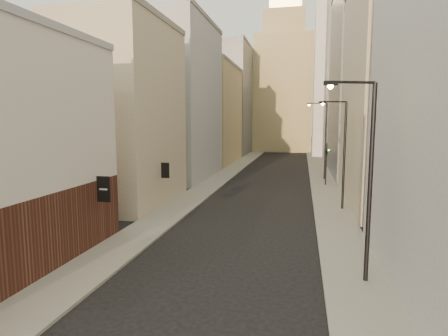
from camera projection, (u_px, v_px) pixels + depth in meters
sidewalk_left at (237, 166)px, 61.71m from camera, size 3.00×140.00×0.15m
sidewalk_right at (318, 168)px, 59.07m from camera, size 3.00×140.00×0.15m
left_bldg_beige at (123, 116)px, 33.67m from camera, size 8.00×12.00×16.00m
left_bldg_grey at (179, 102)px, 48.96m from camera, size 8.00×16.00×20.00m
left_bldg_tan at (212, 115)px, 66.63m from camera, size 8.00×18.00×17.00m
left_bldg_wingrid at (232, 101)px, 85.61m from camera, size 8.00×20.00×24.00m
right_bldg_beige at (399, 92)px, 32.43m from camera, size 8.00×16.00×20.00m
right_bldg_wingrid at (364, 81)px, 51.48m from camera, size 8.00×20.00×26.00m
highrise at (376, 31)px, 75.87m from camera, size 21.00×23.00×51.20m
clock_tower at (284, 81)px, 94.33m from camera, size 14.00×14.00×44.90m
white_tower at (334, 68)px, 78.38m from camera, size 8.00×8.00×41.50m
streetlamp_near at (366, 171)px, 16.73m from camera, size 2.32×0.99×9.24m
streetlamp_mid at (342, 149)px, 30.98m from camera, size 2.31×0.94×9.13m
streetlamp_far at (324, 136)px, 47.11m from camera, size 2.57×0.51×9.80m
traffic_light_right at (326, 154)px, 42.92m from camera, size 0.59×0.53×5.00m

